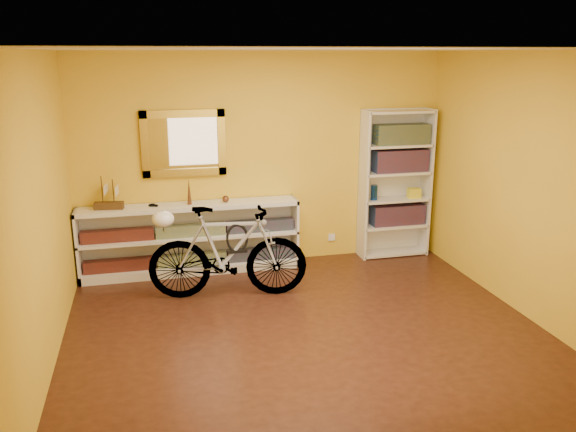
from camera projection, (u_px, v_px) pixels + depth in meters
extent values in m
cube|color=black|center=(305.00, 330.00, 5.57)|extent=(4.50, 4.00, 0.01)
cube|color=silver|center=(308.00, 49.00, 4.87)|extent=(4.50, 4.00, 0.01)
cube|color=gold|center=(263.00, 161.00, 7.09)|extent=(4.50, 0.01, 2.60)
cube|color=gold|center=(39.00, 215.00, 4.71)|extent=(0.01, 4.00, 2.60)
cube|color=gold|center=(526.00, 186.00, 5.73)|extent=(0.01, 4.00, 2.60)
cube|color=olive|center=(184.00, 143.00, 6.77)|extent=(0.98, 0.06, 0.78)
cube|color=silver|center=(332.00, 237.00, 7.57)|extent=(0.09, 0.02, 0.09)
cube|color=black|center=(192.00, 259.00, 6.99)|extent=(2.50, 0.13, 0.14)
cube|color=navy|center=(191.00, 230.00, 6.89)|extent=(2.50, 0.13, 0.14)
imported|color=black|center=(153.00, 206.00, 6.73)|extent=(0.00, 0.00, 0.00)
cone|color=brown|center=(189.00, 191.00, 6.79)|extent=(0.05, 0.05, 0.31)
sphere|color=brown|center=(226.00, 199.00, 6.92)|extent=(0.08, 0.08, 0.08)
cube|color=maroon|center=(397.00, 214.00, 7.54)|extent=(0.70, 0.22, 0.26)
cube|color=maroon|center=(400.00, 161.00, 7.35)|extent=(0.70, 0.22, 0.28)
cube|color=navy|center=(402.00, 134.00, 7.26)|extent=(0.70, 0.22, 0.25)
cylinder|color=#153D94|center=(374.00, 192.00, 7.36)|extent=(0.09, 0.09, 0.19)
cube|color=maroon|center=(382.00, 138.00, 7.24)|extent=(0.17, 0.17, 0.17)
cube|color=yellow|center=(414.00, 193.00, 7.47)|extent=(0.17, 0.11, 0.12)
imported|color=silver|center=(228.00, 252.00, 6.21)|extent=(0.69, 1.78, 1.02)
ellipsoid|color=white|center=(163.00, 219.00, 6.04)|extent=(0.23, 0.22, 0.17)
torus|color=black|center=(237.00, 238.00, 6.18)|extent=(0.24, 0.03, 0.24)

